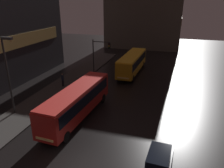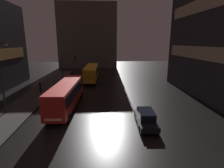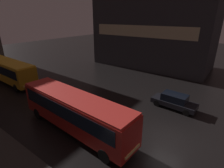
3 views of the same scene
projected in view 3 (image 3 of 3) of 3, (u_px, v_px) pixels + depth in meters
ground_plane at (168, 140)px, 13.42m from camera, size 120.00×120.00×0.00m
building_right_block at (155, 9)px, 30.36m from camera, size 10.07×20.32×19.90m
bus_near at (74, 109)px, 13.87m from camera, size 2.93×11.19×3.17m
bus_far at (9, 69)px, 24.25m from camera, size 2.74×10.90×3.12m
car_taxi at (174, 101)px, 17.84m from camera, size 1.98×4.51×1.53m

